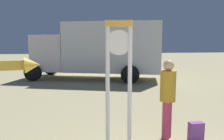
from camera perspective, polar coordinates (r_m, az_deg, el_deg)
The scene contains 4 objects.
standing_clock at distance 3.56m, azimuth 1.80°, elevation -1.49°, with size 0.46×0.18×2.32m.
person_near_clock at distance 4.53m, azimuth 14.53°, elevation -6.45°, with size 0.31×0.31×1.63m.
backpack at distance 4.78m, azimuth 21.30°, elevation -15.01°, with size 0.29×0.19×0.39m.
box_truck_near at distance 11.73m, azimuth -3.22°, elevation 5.59°, with size 7.38×4.42×3.02m.
Camera 1 is at (-1.23, -1.54, 1.95)m, focal length 34.51 mm.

